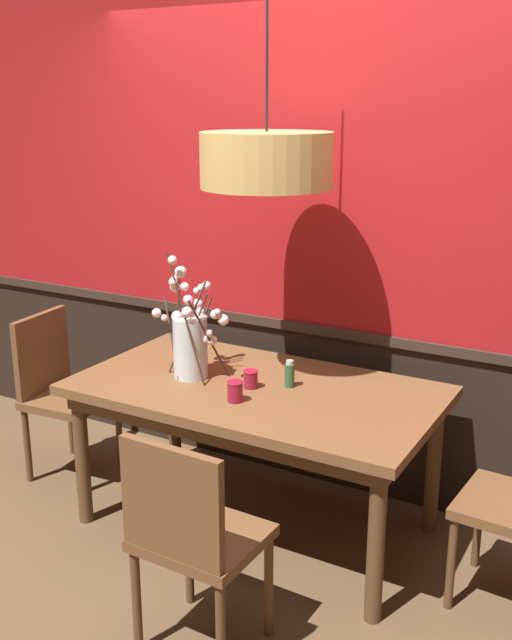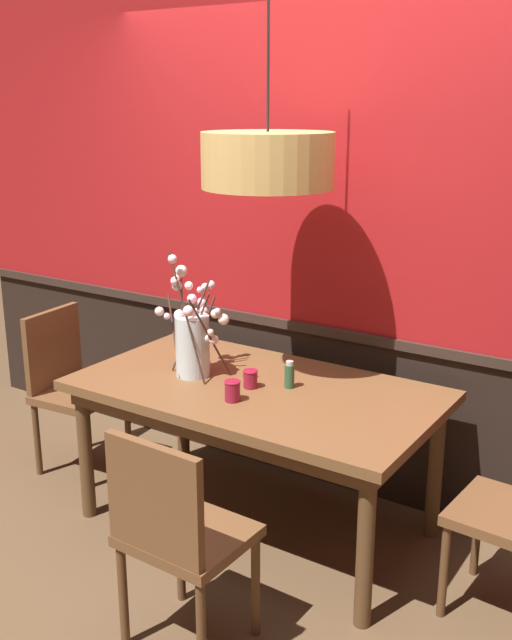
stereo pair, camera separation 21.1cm
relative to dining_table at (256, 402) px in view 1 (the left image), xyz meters
name	(u,v)px [view 1 (the left image)]	position (x,y,z in m)	size (l,w,h in m)	color
ground_plane	(256,524)	(0.00, 0.00, -0.66)	(24.00, 24.00, 0.00)	brown
back_wall	(317,218)	(0.00, 0.64, 0.79)	(5.08, 0.14, 2.92)	black
dining_table	(256,402)	(0.00, 0.00, 0.00)	(1.70, 0.95, 0.74)	brown
chair_near_side_right	(191,533)	(0.24, -0.90, -0.14)	(0.45, 0.41, 0.90)	brown
chair_head_west_end	(60,385)	(-1.23, -0.03, -0.14)	(0.44, 0.47, 0.91)	brown
chair_far_side_right	(371,380)	(0.25, 0.86, -0.12)	(0.45, 0.42, 0.94)	brown
chair_far_side_left	(300,367)	(-0.21, 0.90, -0.14)	(0.48, 0.44, 0.91)	brown
vase_with_blossoms	(190,341)	(-0.34, -0.04, 0.26)	(0.40, 0.40, 0.63)	silver
candle_holder_nearer_center	(235,391)	(0.01, -0.21, 0.13)	(0.08, 0.08, 0.10)	maroon
candle_holder_nearer_edge	(251,379)	(-0.01, -0.03, 0.13)	(0.07, 0.07, 0.09)	maroon
condiment_bottle	(290,374)	(0.14, 0.07, 0.15)	(0.05, 0.05, 0.13)	#2D5633
pendant_lamp	(267,160)	(0.00, 0.09, 1.12)	(0.59, 0.59, 1.27)	tan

